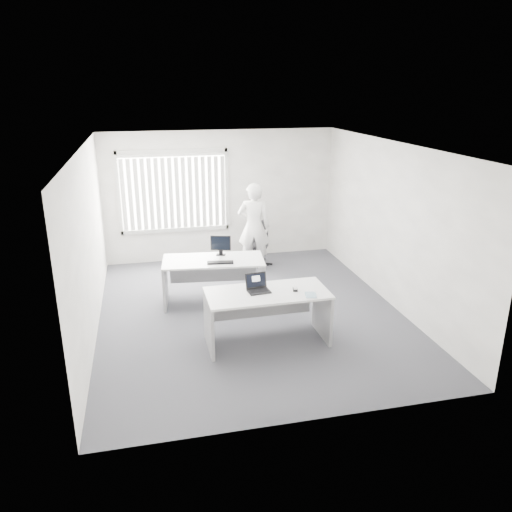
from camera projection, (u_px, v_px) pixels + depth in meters
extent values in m
plane|color=#54555C|center=(250.00, 312.00, 8.53)|extent=(6.00, 6.00, 0.00)
cube|color=white|center=(220.00, 196.00, 10.84)|extent=(5.00, 0.02, 2.80)
cube|color=white|center=(310.00, 311.00, 5.31)|extent=(5.00, 0.02, 2.80)
cube|color=white|center=(89.00, 244.00, 7.54)|extent=(0.02, 6.00, 2.80)
cube|color=white|center=(391.00, 224.00, 8.60)|extent=(0.02, 6.00, 2.80)
cube|color=white|center=(249.00, 146.00, 7.62)|extent=(5.00, 6.00, 0.02)
cube|color=beige|center=(174.00, 191.00, 10.54)|extent=(2.32, 0.06, 1.76)
cube|color=silver|center=(267.00, 293.00, 7.28)|extent=(1.80, 0.86, 0.03)
cube|color=#9F9FA1|center=(209.00, 325.00, 7.22)|extent=(0.05, 0.77, 0.78)
cube|color=#9F9FA1|center=(322.00, 312.00, 7.61)|extent=(0.05, 0.77, 0.78)
cube|color=silver|center=(213.00, 260.00, 8.69)|extent=(1.83, 1.01, 0.03)
cube|color=#9F9FA1|center=(165.00, 284.00, 8.73)|extent=(0.13, 0.76, 0.77)
cube|color=#9F9FA1|center=(262.00, 280.00, 8.92)|extent=(0.13, 0.76, 0.77)
cylinder|color=black|center=(257.00, 263.00, 10.77)|extent=(0.71, 0.71, 0.07)
cylinder|color=black|center=(257.00, 256.00, 10.72)|extent=(0.06, 0.06, 0.41)
cube|color=black|center=(257.00, 246.00, 10.65)|extent=(0.55, 0.55, 0.06)
cube|color=black|center=(259.00, 231.00, 10.73)|extent=(0.38, 0.21, 0.49)
imported|color=silver|center=(254.00, 227.00, 10.26)|extent=(0.77, 0.62, 1.83)
cube|color=silver|center=(288.00, 292.00, 7.27)|extent=(0.35, 0.27, 0.00)
cube|color=white|center=(311.00, 295.00, 7.16)|extent=(0.20, 0.24, 0.01)
cube|color=black|center=(220.00, 263.00, 8.51)|extent=(0.47, 0.22, 0.02)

